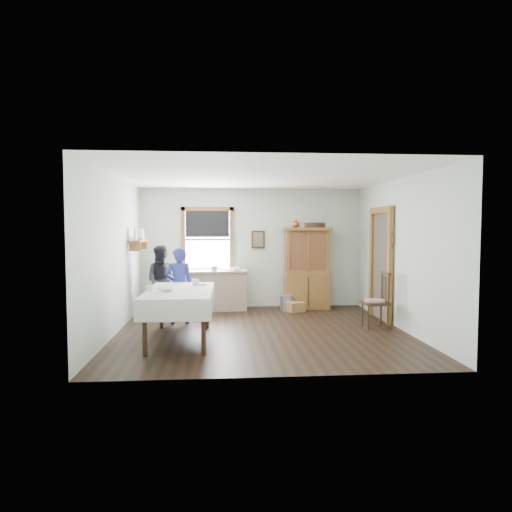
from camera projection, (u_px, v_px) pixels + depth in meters
name	position (u px, v px, depth m)	size (l,w,h in m)	color
room	(261.00, 254.00, 7.95)	(5.01, 5.01, 2.70)	black
window	(208.00, 236.00, 10.31)	(1.18, 0.07, 1.48)	white
doorway	(381.00, 261.00, 9.00)	(0.09, 1.14, 2.22)	#4E4137
wall_shelf	(139.00, 240.00, 9.28)	(0.24, 1.00, 0.44)	olive
framed_picture	(258.00, 240.00, 10.40)	(0.30, 0.04, 0.40)	#382413
rug_beater	(392.00, 233.00, 8.42)	(0.27, 0.27, 0.01)	black
work_counter	(212.00, 290.00, 10.05)	(1.54, 0.58, 0.88)	tan
china_hutch	(307.00, 268.00, 10.26)	(1.07, 0.51, 1.82)	olive
dining_table	(180.00, 315.00, 7.34)	(1.08, 2.06, 0.82)	silver
spindle_chair	(375.00, 300.00, 8.22)	(0.47, 0.47, 1.03)	#382413
pail	(287.00, 303.00, 10.05)	(0.29, 0.29, 0.31)	#9B9DA3
wicker_basket	(296.00, 307.00, 9.87)	(0.35, 0.25, 0.21)	#9B7C46
woman_blue	(179.00, 289.00, 8.60)	(0.49, 0.32, 1.34)	navy
figure_dark	(163.00, 283.00, 9.38)	(0.66, 0.51, 1.35)	black
table_cup_a	(196.00, 282.00, 7.91)	(0.13, 0.13, 0.11)	white
table_cup_b	(149.00, 288.00, 7.09)	(0.11, 0.11, 0.10)	white
table_bowl	(167.00, 290.00, 7.10)	(0.24, 0.24, 0.06)	white
counter_book	(223.00, 270.00, 10.06)	(0.16, 0.22, 0.02)	brown
counter_bowl	(235.00, 269.00, 10.02)	(0.20, 0.20, 0.06)	white
shelf_bowl	(139.00, 239.00, 9.29)	(0.22, 0.22, 0.05)	white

